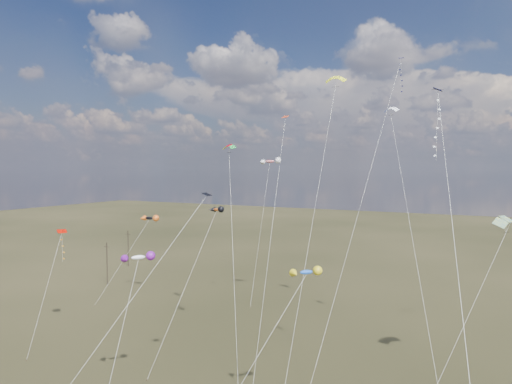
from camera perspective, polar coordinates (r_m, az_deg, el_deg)
The scene contains 16 objects.
utility_pole_near at distance 91.09m, azimuth -18.13°, elevation -8.46°, with size 1.40×0.20×8.00m.
utility_pole_far at distance 106.41m, azimuth -15.70°, elevation -6.78°, with size 1.40×0.20×8.00m.
diamond_navy_tall at distance 65.47m, azimuth 17.05°, elevation 11.65°, with size 3.72×27.88×37.29m.
diamond_black_mid at distance 40.17m, azimuth -12.85°, elevation -9.50°, with size 7.65×15.70×19.73m.
diamond_red_low at distance 64.01m, azimuth -23.21°, elevation -6.61°, with size 3.16×7.91×14.04m.
diamond_navy_right at distance 40.33m, azimuth 21.91°, elevation 5.97°, with size 6.14×25.04×28.79m.
diamond_orange_center at distance 56.08m, azimuth 2.63°, elevation 0.60°, with size 7.02×22.70×29.25m.
parafoil_yellow at distance 63.48m, azimuth 9.89°, elevation 13.77°, with size 2.84×20.26×34.71m.
parafoil_blue_white at distance 63.18m, azimuth 16.57°, elevation 9.77°, with size 9.84×19.33×30.34m.
parafoil_striped at distance 50.07m, azimuth 28.81°, elevation -3.02°, with size 7.61×9.13×17.81m.
parafoil_tricolor at distance 58.81m, azimuth -3.39°, elevation 5.63°, with size 9.15×12.39×25.36m.
novelty_black_orange at distance 78.36m, azimuth -13.23°, elevation -3.21°, with size 6.54×8.34×14.17m.
novelty_orange_black at distance 57.99m, azimuth -5.02°, elevation -2.30°, with size 2.82×14.26×17.18m.
novelty_white_purple at distance 42.54m, azimuth -14.52°, elevation -8.01°, with size 6.31×12.72×14.42m.
novelty_redwhite_stripe at distance 86.10m, azimuth 1.72°, elevation 3.83°, with size 5.83×15.77×23.94m.
novelty_blue_yellow at distance 37.73m, azimuth 6.24°, elevation -10.04°, with size 6.98×8.95×13.98m.
Camera 1 is at (26.32, -31.97, 21.98)m, focal length 32.00 mm.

